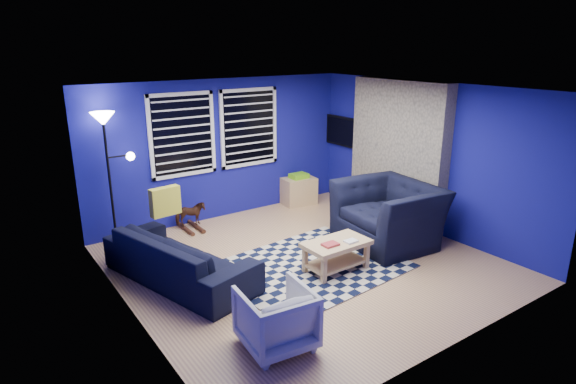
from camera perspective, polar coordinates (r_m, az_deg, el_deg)
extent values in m
plane|color=tan|center=(7.12, 2.05, -8.41)|extent=(5.00, 5.00, 0.00)
plane|color=white|center=(6.44, 2.29, 12.05)|extent=(5.00, 5.00, 0.00)
plane|color=navy|center=(8.74, -7.81, 4.99)|extent=(5.00, 0.00, 5.00)
plane|color=navy|center=(5.60, -18.72, -2.81)|extent=(0.00, 5.00, 5.00)
plane|color=navy|center=(8.38, 15.96, 3.95)|extent=(0.00, 5.00, 5.00)
cube|color=gray|center=(8.60, 12.85, 4.52)|extent=(0.26, 2.00, 2.50)
cube|color=black|center=(8.74, 11.84, -1.35)|extent=(0.04, 0.70, 0.60)
cube|color=gray|center=(8.75, 11.12, -3.43)|extent=(0.50, 1.20, 0.08)
cube|color=black|center=(8.34, -12.44, 6.62)|extent=(1.05, 0.02, 1.30)
cube|color=white|center=(8.24, -12.72, 11.26)|extent=(1.17, 0.05, 0.06)
cube|color=white|center=(8.48, -12.12, 2.10)|extent=(1.17, 0.05, 0.06)
cube|color=black|center=(8.91, -4.68, 7.63)|extent=(1.05, 0.02, 1.30)
cube|color=white|center=(8.82, -4.75, 11.98)|extent=(1.17, 0.05, 0.06)
cube|color=white|center=(9.04, -4.54, 3.37)|extent=(1.17, 0.05, 0.06)
cube|color=black|center=(9.67, 6.65, 7.13)|extent=(0.06, 1.00, 0.58)
cube|color=black|center=(9.65, 6.49, 7.11)|extent=(0.01, 0.92, 0.50)
cube|color=black|center=(7.00, 2.60, -8.82)|extent=(2.65, 2.19, 0.02)
imported|color=black|center=(6.66, -12.71, -7.57)|extent=(2.45, 1.48, 0.67)
imported|color=black|center=(7.79, 11.83, -2.60)|extent=(1.60, 1.43, 0.97)
imported|color=gray|center=(5.20, -1.43, -14.71)|extent=(0.78, 0.80, 0.67)
imported|color=#492517|center=(8.40, -11.51, -2.58)|extent=(0.37, 0.55, 0.42)
cube|color=tan|center=(6.76, 5.77, -6.11)|extent=(0.93, 0.54, 0.06)
cube|color=tan|center=(6.88, 5.69, -8.32)|extent=(0.85, 0.46, 0.03)
cube|color=#9D2D30|center=(6.61, 5.05, -6.21)|extent=(0.22, 0.16, 0.03)
cube|color=silver|center=(6.75, 7.46, -5.80)|extent=(0.18, 0.13, 0.03)
cube|color=tan|center=(6.48, 4.24, -9.27)|extent=(0.06, 0.06, 0.37)
cube|color=tan|center=(6.96, 9.30, -7.52)|extent=(0.06, 0.06, 0.37)
cube|color=tan|center=(6.77, 2.03, -8.01)|extent=(0.06, 0.06, 0.37)
cube|color=tan|center=(7.23, 7.02, -6.43)|extent=(0.06, 0.06, 0.37)
cube|color=tan|center=(9.56, 1.29, 0.12)|extent=(0.68, 0.50, 0.53)
cube|color=black|center=(9.56, 1.29, 0.12)|extent=(0.59, 0.44, 0.42)
cube|color=#75D018|center=(9.48, 1.30, 1.92)|extent=(0.37, 0.30, 0.09)
cylinder|color=black|center=(8.18, -19.60, -5.82)|extent=(0.27, 0.27, 0.03)
cylinder|color=black|center=(7.86, -20.31, 0.77)|extent=(0.04, 0.04, 1.97)
cone|color=white|center=(7.66, -21.10, 8.09)|extent=(0.35, 0.35, 0.20)
sphere|color=white|center=(7.80, -18.18, 4.04)|extent=(0.13, 0.13, 0.13)
cube|color=gold|center=(7.21, -14.35, -1.09)|extent=(0.46, 0.19, 0.42)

